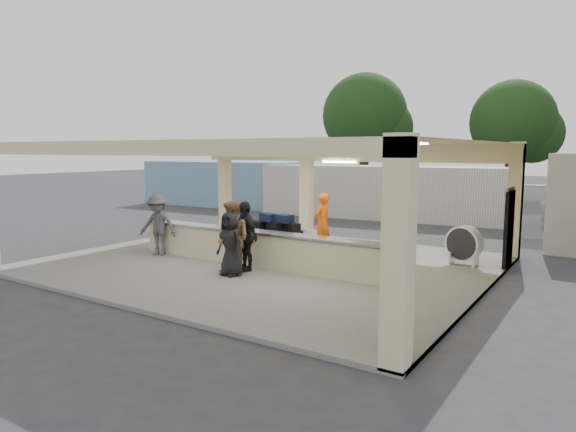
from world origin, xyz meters
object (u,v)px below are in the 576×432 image
Objects in this scene: passenger_a at (233,238)px; baggage_handler at (322,224)px; drum_fan at (464,244)px; passenger_c at (158,225)px; baggage_counter at (256,248)px; passenger_b at (245,236)px; container_white at (379,192)px; container_blue at (222,184)px; luggage_cart at (273,234)px; passenger_d at (230,244)px.

baggage_handler is at bearing 84.73° from passenger_a.
drum_fan is at bearing 109.34° from baggage_handler.
drum_fan is 0.60× the size of passenger_c.
passenger_b is (0.14, -0.65, 0.45)m from baggage_counter.
passenger_a is 1.03× the size of passenger_b.
container_blue is (-9.96, -0.02, 0.04)m from container_white.
passenger_c reaches higher than luggage_cart.
container_blue is at bearing 107.50° from passenger_c.
drum_fan is 18.48m from container_blue.
passenger_a is (-0.59, -3.63, 0.01)m from baggage_handler.
baggage_handler is 3.68m from passenger_a.
baggage_handler is 3.75m from passenger_d.
container_white is (-2.22, 9.59, 0.22)m from baggage_handler.
passenger_d is at bearing -28.27° from passenger_c.
container_white is at bearing -159.15° from baggage_handler.
passenger_a is at bearing 70.36° from passenger_d.
baggage_handler reaches higher than passenger_c.
passenger_a reaches higher than passenger_c.
passenger_d is at bearing -52.34° from container_blue.
passenger_d is 17.61m from container_blue.
passenger_a is at bearing -1.36° from baggage_handler.
baggage_counter is 3.38× the size of luggage_cart.
passenger_d is (-0.62, -3.70, -0.12)m from baggage_handler.
passenger_a reaches higher than drum_fan.
passenger_b is at bearing -125.22° from drum_fan.
luggage_cart is 1.61m from baggage_handler.
passenger_b reaches higher than passenger_d.
drum_fan is 6.47m from passenger_a.
drum_fan is 0.58× the size of passenger_a.
container_white is at bearing -3.31° from container_blue.
passenger_d is at bearing -1.70° from baggage_handler.
passenger_d is 13.39m from container_white.
passenger_c is (-8.21, -3.73, 0.34)m from drum_fan.
drum_fan is at bearing 33.51° from baggage_counter.
baggage_counter is 0.70× the size of container_white.
passenger_b reaches higher than baggage_counter.
passenger_a is 0.16× the size of container_white.
luggage_cart is 2.19× the size of drum_fan.
baggage_counter is 3.41m from passenger_c.
passenger_a is 0.19× the size of container_blue.
drum_fan is (4.87, 3.23, 0.11)m from baggage_counter.
passenger_b is at bearing -88.56° from container_white.
container_white is (-1.60, 13.29, 0.34)m from passenger_d.
passenger_a is (0.42, -2.39, 0.25)m from luggage_cart.
passenger_c is at bearing -47.19° from baggage_handler.
passenger_a is (-4.67, -4.47, 0.37)m from drum_fan.
passenger_d is 0.16× the size of container_blue.
baggage_counter is at bearing 104.49° from passenger_d.
luggage_cart reaches higher than baggage_counter.
passenger_c is 1.12× the size of passenger_d.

